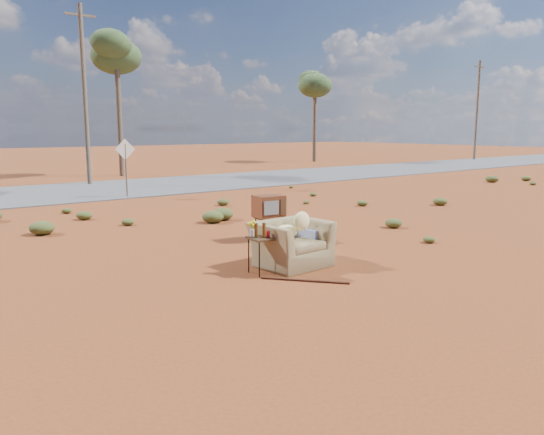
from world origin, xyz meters
TOP-DOWN VIEW (x-y plane):
  - ground at (0.00, 0.00)m, footprint 140.00×140.00m
  - highway at (0.00, 15.00)m, footprint 140.00×7.00m
  - armchair at (-0.02, 0.49)m, footprint 1.56×1.05m
  - tv_unit at (0.99, 2.59)m, footprint 0.71×0.60m
  - side_table at (-0.89, 0.40)m, footprint 0.50×0.50m
  - rusty_bar at (-0.62, -0.49)m, footprint 0.99×1.20m
  - road_sign at (1.50, 12.00)m, footprint 0.78×0.06m
  - eucalyptus_center at (5.00, 21.00)m, footprint 3.20×3.20m
  - eucalyptus_right at (22.00, 24.00)m, footprint 3.20×3.20m
  - utility_pole_center at (2.00, 17.50)m, footprint 1.40×0.20m
  - utility_pole_east at (34.00, 17.50)m, footprint 1.40×0.20m
  - scrub_patch at (-0.82, 4.41)m, footprint 17.49×8.07m

SIDE VIEW (x-z plane):
  - ground at x=0.00m, z-range 0.00..0.00m
  - highway at x=0.00m, z-range 0.00..0.04m
  - rusty_bar at x=-0.62m, z-range 0.00..0.04m
  - scrub_patch at x=-0.82m, z-range -0.03..0.30m
  - armchair at x=-0.02m, z-range -0.04..1.10m
  - side_table at x=-0.89m, z-range 0.22..1.15m
  - tv_unit at x=0.99m, z-range 0.25..1.30m
  - road_sign at x=1.50m, z-range 0.41..2.60m
  - utility_pole_center at x=2.00m, z-range 0.15..8.15m
  - utility_pole_east at x=34.00m, z-range 0.15..8.15m
  - eucalyptus_right at x=22.00m, z-range 2.39..9.49m
  - eucalyptus_center at x=5.00m, z-range 2.63..10.23m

